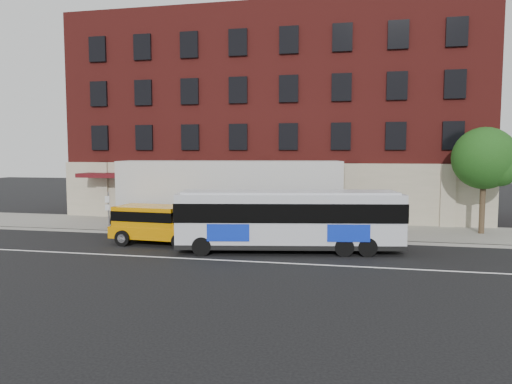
% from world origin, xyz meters
% --- Properties ---
extents(ground, '(120.00, 120.00, 0.00)m').
position_xyz_m(ground, '(0.00, 0.00, 0.00)').
color(ground, black).
rests_on(ground, ground).
extents(sidewalk, '(60.00, 6.00, 0.15)m').
position_xyz_m(sidewalk, '(0.00, 9.00, 0.07)').
color(sidewalk, gray).
rests_on(sidewalk, ground).
extents(kerb, '(60.00, 0.25, 0.15)m').
position_xyz_m(kerb, '(0.00, 6.00, 0.07)').
color(kerb, gray).
rests_on(kerb, ground).
extents(lane_line, '(60.00, 0.12, 0.01)m').
position_xyz_m(lane_line, '(0.00, 0.50, 0.01)').
color(lane_line, white).
rests_on(lane_line, ground).
extents(building, '(30.00, 12.10, 15.00)m').
position_xyz_m(building, '(-0.01, 16.92, 7.58)').
color(building, maroon).
rests_on(building, sidewalk).
extents(sign_pole, '(0.30, 0.20, 2.50)m').
position_xyz_m(sign_pole, '(-8.50, 6.15, 1.45)').
color(sign_pole, gray).
rests_on(sign_pole, ground).
extents(street_tree, '(3.60, 3.60, 6.20)m').
position_xyz_m(street_tree, '(13.54, 9.48, 4.41)').
color(street_tree, '#3D2D1E').
rests_on(street_tree, sidewalk).
extents(city_bus, '(11.22, 4.24, 3.01)m').
position_xyz_m(city_bus, '(3.01, 2.93, 1.66)').
color(city_bus, silver).
rests_on(city_bus, ground).
extents(yellow_suv, '(5.41, 2.62, 2.04)m').
position_xyz_m(yellow_suv, '(-4.25, 3.47, 1.17)').
color(yellow_suv, orange).
rests_on(yellow_suv, ground).
extents(shipping_container, '(13.39, 4.91, 4.38)m').
position_xyz_m(shipping_container, '(-1.15, 7.45, 2.16)').
color(shipping_container, black).
rests_on(shipping_container, ground).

